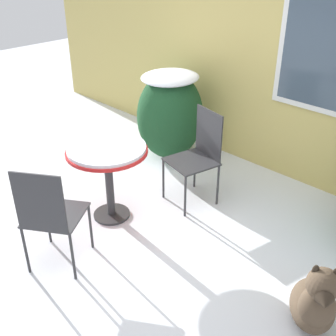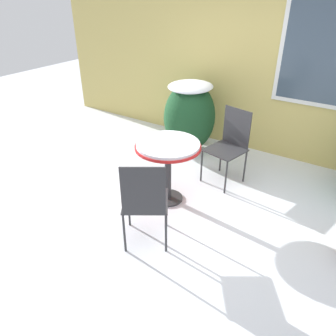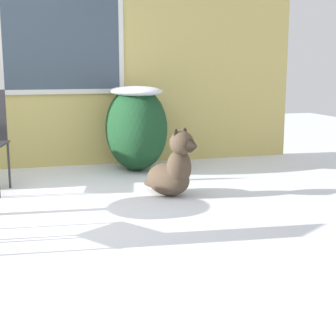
% 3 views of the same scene
% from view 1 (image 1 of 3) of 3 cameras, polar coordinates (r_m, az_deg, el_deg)
% --- Properties ---
extents(ground_plane, '(16.00, 16.00, 0.00)m').
position_cam_1_polar(ground_plane, '(4.13, -5.91, -9.60)').
color(ground_plane, white).
extents(house_wall, '(8.00, 0.10, 3.15)m').
position_cam_1_polar(house_wall, '(4.97, 14.13, 16.78)').
color(house_wall, tan).
rests_on(house_wall, ground_plane).
extents(shrub_left, '(0.80, 0.87, 1.12)m').
position_cam_1_polar(shrub_left, '(5.35, 0.28, 7.43)').
color(shrub_left, '#194223').
rests_on(shrub_left, ground_plane).
extents(patio_table, '(0.79, 0.79, 0.80)m').
position_cam_1_polar(patio_table, '(4.12, -8.21, 1.27)').
color(patio_table, '#2D2D30').
rests_on(patio_table, ground_plane).
extents(patio_chair_near_table, '(0.55, 0.55, 1.02)m').
position_cam_1_polar(patio_chair_near_table, '(4.43, 4.08, 2.02)').
color(patio_chair_near_table, '#2D2D30').
rests_on(patio_chair_near_table, ground_plane).
extents(patio_chair_far_side, '(0.63, 0.63, 1.02)m').
position_cam_1_polar(patio_chair_far_side, '(3.61, -15.69, -5.98)').
color(patio_chair_far_side, '#2D2D30').
rests_on(patio_chair_far_side, ground_plane).
extents(dog, '(0.53, 0.66, 0.68)m').
position_cam_1_polar(dog, '(3.35, 19.30, -16.80)').
color(dog, '#4C3D2D').
rests_on(dog, ground_plane).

